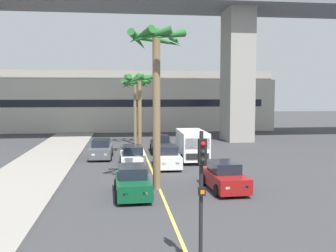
{
  "coord_description": "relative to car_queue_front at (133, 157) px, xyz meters",
  "views": [
    {
      "loc": [
        -2.14,
        -3.44,
        5.3
      ],
      "look_at": [
        0.0,
        14.0,
        3.85
      ],
      "focal_mm": 41.75,
      "sensor_mm": 36.0,
      "label": 1
    }
  ],
  "objects": [
    {
      "name": "car_queue_fourth",
      "position": [
        4.82,
        -7.28,
        0.0
      ],
      "size": [
        1.96,
        4.16,
        1.56
      ],
      "color": "maroon",
      "rests_on": "ground"
    },
    {
      "name": "sidewalk_left",
      "position": [
        -6.72,
        -8.51,
        -0.65
      ],
      "size": [
        4.8,
        80.0,
        0.15
      ],
      "primitive_type": "cube",
      "color": "gray",
      "rests_on": "ground"
    },
    {
      "name": "car_queue_fifth",
      "position": [
        -2.44,
        4.34,
        0.0
      ],
      "size": [
        1.91,
        4.14,
        1.56
      ],
      "color": "#4C5156",
      "rests_on": "ground"
    },
    {
      "name": "pier_building_backdrop",
      "position": [
        1.28,
        29.6,
        3.47
      ],
      "size": [
        39.61,
        8.04,
        8.51
      ],
      "color": "beige",
      "rests_on": "ground"
    },
    {
      "name": "car_queue_second",
      "position": [
        -0.27,
        -7.92,
        0.0
      ],
      "size": [
        1.94,
        4.16,
        1.56
      ],
      "color": "#0C4728",
      "rests_on": "ground"
    },
    {
      "name": "palm_tree_far_median",
      "position": [
        1.1,
        -6.63,
        6.23
      ],
      "size": [
        3.26,
        3.31,
        8.87
      ],
      "color": "brown",
      "rests_on": "ground"
    },
    {
      "name": "bridge_overpass",
      "position": [
        2.29,
        15.08,
        14.54
      ],
      "size": [
        84.91,
        8.0,
        18.88
      ],
      "color": "slate",
      "rests_on": "ground"
    },
    {
      "name": "car_queue_sixth",
      "position": [
        2.77,
        6.92,
        0.0
      ],
      "size": [
        1.89,
        4.13,
        1.56
      ],
      "color": "black",
      "rests_on": "ground"
    },
    {
      "name": "delivery_van",
      "position": [
        4.79,
        2.41,
        0.57
      ],
      "size": [
        2.27,
        5.3,
        2.36
      ],
      "color": "white",
      "rests_on": "ground"
    },
    {
      "name": "traffic_light_median_near",
      "position": [
        1.53,
        -16.69,
        1.99
      ],
      "size": [
        0.24,
        0.37,
        4.2
      ],
      "color": "black",
      "rests_on": "ground"
    },
    {
      "name": "palm_tree_near_median",
      "position": [
        0.68,
        13.02,
        5.03
      ],
      "size": [
        3.04,
        3.11,
        6.91
      ],
      "color": "brown",
      "rests_on": "ground"
    },
    {
      "name": "lane_stripe_center",
      "position": [
        1.28,
        -0.51,
        -0.72
      ],
      "size": [
        0.14,
        56.0,
        0.01
      ],
      "primitive_type": "cube",
      "color": "#DBCC4C",
      "rests_on": "ground"
    },
    {
      "name": "car_queue_third",
      "position": [
        2.48,
        -0.25,
        0.0
      ],
      "size": [
        1.89,
        4.13,
        1.56
      ],
      "color": "white",
      "rests_on": "ground"
    },
    {
      "name": "car_queue_front",
      "position": [
        0.0,
        0.0,
        0.0
      ],
      "size": [
        1.87,
        4.12,
        1.56
      ],
      "color": "white",
      "rests_on": "ground"
    },
    {
      "name": "palm_tree_mid_median",
      "position": [
        0.77,
        5.42,
        4.97
      ],
      "size": [
        2.64,
        2.8,
        7.07
      ],
      "color": "brown",
      "rests_on": "ground"
    }
  ]
}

